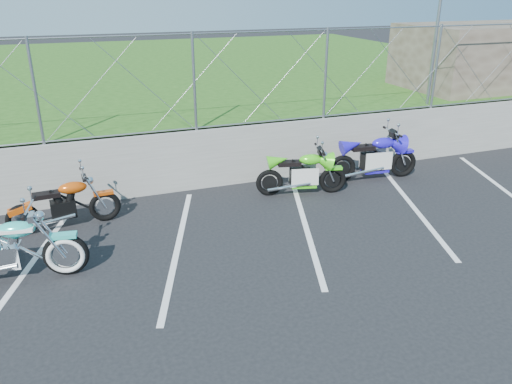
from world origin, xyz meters
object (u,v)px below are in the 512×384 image
object	(u,v)px
naked_orange	(66,206)
sportbike_blue	(375,159)
sportbike_green	(303,175)
cruiser_turquoise	(7,252)

from	to	relation	value
naked_orange	sportbike_blue	bearing A→B (deg)	-2.06
sportbike_green	naked_orange	bearing A→B (deg)	-167.06
cruiser_turquoise	sportbike_green	bearing A→B (deg)	24.73
cruiser_turquoise	sportbike_green	xyz separation A→B (m)	(5.55, 1.57, -0.04)
cruiser_turquoise	sportbike_green	world-z (taller)	cruiser_turquoise
sportbike_green	sportbike_blue	xyz separation A→B (m)	(1.91, 0.24, 0.05)
cruiser_turquoise	naked_orange	bearing A→B (deg)	71.59
sportbike_blue	cruiser_turquoise	bearing A→B (deg)	-160.14
cruiser_turquoise	naked_orange	distance (m)	1.81
sportbike_green	sportbike_blue	distance (m)	1.93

